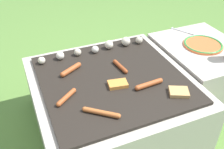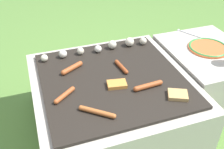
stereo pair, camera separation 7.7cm
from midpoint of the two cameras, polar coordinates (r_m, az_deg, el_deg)
ground_plane at (r=1.67m, az=-1.35°, el=-10.93°), size 14.00×14.00×0.00m
grill at (r=1.55m, az=-1.44°, el=-6.27°), size 0.86×0.86×0.37m
side_ledge at (r=1.90m, az=17.25°, el=0.96°), size 0.50×0.61×0.37m
sausage_front_center at (r=1.37m, az=6.47°, el=-2.14°), size 0.17×0.04×0.03m
sausage_back_left at (r=1.50m, az=0.31°, el=1.76°), size 0.04×0.14×0.02m
sausage_back_center at (r=1.21m, az=-4.22°, el=-8.29°), size 0.15×0.12×0.02m
sausage_front_left at (r=1.31m, az=-11.56°, el=-4.88°), size 0.12×0.10×0.02m
sausage_mid_right at (r=1.49m, az=-10.41°, el=1.05°), size 0.14×0.09×0.03m
bread_slice_center at (r=1.35m, az=12.76°, el=-3.78°), size 0.12×0.11×0.02m
bread_slice_right at (r=1.37m, az=-0.47°, el=-2.15°), size 0.11×0.08×0.02m
mushroom_row at (r=1.66m, az=-3.92°, el=5.91°), size 0.69×0.07×0.06m
plate_colorful at (r=1.81m, az=18.06°, el=6.21°), size 0.26×0.26×0.02m
fork_utensil at (r=1.96m, az=14.27°, el=9.00°), size 0.12×0.20×0.01m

